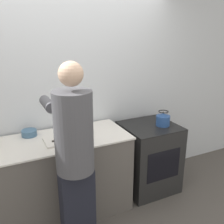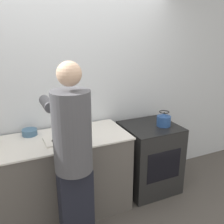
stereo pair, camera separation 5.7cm
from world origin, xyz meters
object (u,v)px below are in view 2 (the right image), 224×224
Objects in this scene: person at (73,156)px; bowl_prep at (30,132)px; kettle at (164,120)px; oven at (149,157)px; knife at (61,140)px; cutting_board at (58,140)px.

person is 11.06× the size of bowl_prep.
person reaches higher than kettle.
knife is (-1.17, -0.09, 0.51)m from oven.
cutting_board is 1.74× the size of bowl_prep.
person is at bearing -80.33° from knife.
cutting_board is 1.50× the size of kettle.
oven is 4.26× the size of knife.
knife is 0.42m from bowl_prep.
kettle is (1.33, -0.01, 0.03)m from cutting_board.
oven is 1.55m from bowl_prep.
person is 8.65× the size of knife.
bowl_prep is (-1.59, 0.30, -0.01)m from kettle.
oven is at bearing 3.05° from cutting_board.
bowl_prep is at bearing 109.41° from person.
person is 0.83m from bowl_prep.
oven is 3.12× the size of cutting_board.
bowl_prep is (-0.27, 0.78, -0.02)m from person.
knife is at bearing -48.95° from bowl_prep.
person reaches higher than oven.
person is at bearing -159.90° from kettle.
person is 6.34× the size of cutting_board.
oven is 0.49× the size of person.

